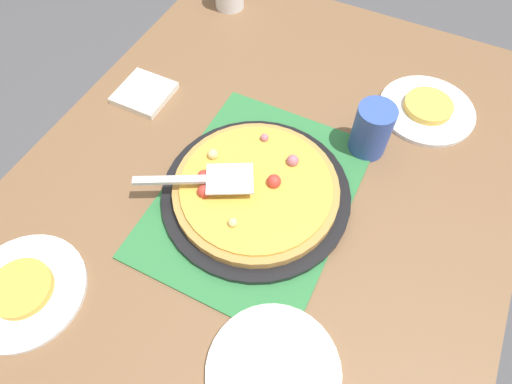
# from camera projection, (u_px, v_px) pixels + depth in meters

# --- Properties ---
(ground_plane) EXTENTS (8.00, 8.00, 0.00)m
(ground_plane) POSITION_uv_depth(u_px,v_px,m) (256.00, 310.00, 1.51)
(ground_plane) COLOR #4C4C51
(dining_table) EXTENTS (1.40, 1.00, 0.75)m
(dining_table) POSITION_uv_depth(u_px,v_px,m) (256.00, 223.00, 0.97)
(dining_table) COLOR brown
(dining_table) RESTS_ON ground_plane
(placemat) EXTENTS (0.48, 0.36, 0.01)m
(placemat) POSITION_uv_depth(u_px,v_px,m) (256.00, 196.00, 0.87)
(placemat) COLOR #2D753D
(placemat) RESTS_ON dining_table
(pizza_pan) EXTENTS (0.38, 0.38, 0.01)m
(pizza_pan) POSITION_uv_depth(u_px,v_px,m) (256.00, 194.00, 0.86)
(pizza_pan) COLOR black
(pizza_pan) RESTS_ON placemat
(pizza) EXTENTS (0.33, 0.33, 0.05)m
(pizza) POSITION_uv_depth(u_px,v_px,m) (255.00, 188.00, 0.85)
(pizza) COLOR #B78442
(pizza) RESTS_ON pizza_pan
(plate_near_left) EXTENTS (0.22, 0.22, 0.01)m
(plate_near_left) POSITION_uv_depth(u_px,v_px,m) (426.00, 110.00, 1.00)
(plate_near_left) COLOR white
(plate_near_left) RESTS_ON dining_table
(plate_far_right) EXTENTS (0.22, 0.22, 0.01)m
(plate_far_right) POSITION_uv_depth(u_px,v_px,m) (24.00, 291.00, 0.76)
(plate_far_right) COLOR white
(plate_far_right) RESTS_ON dining_table
(plate_side) EXTENTS (0.22, 0.22, 0.01)m
(plate_side) POSITION_uv_depth(u_px,v_px,m) (273.00, 371.00, 0.69)
(plate_side) COLOR white
(plate_side) RESTS_ON dining_table
(served_slice_left) EXTENTS (0.11, 0.11, 0.02)m
(served_slice_left) POSITION_uv_depth(u_px,v_px,m) (428.00, 106.00, 0.99)
(served_slice_left) COLOR #EAB747
(served_slice_left) RESTS_ON plate_near_left
(served_slice_right) EXTENTS (0.11, 0.11, 0.02)m
(served_slice_right) POSITION_uv_depth(u_px,v_px,m) (21.00, 288.00, 0.75)
(served_slice_right) COLOR gold
(served_slice_right) RESTS_ON plate_far_right
(cup_far) EXTENTS (0.08, 0.08, 0.12)m
(cup_far) POSITION_uv_depth(u_px,v_px,m) (372.00, 130.00, 0.89)
(cup_far) COLOR #3351AD
(cup_far) RESTS_ON dining_table
(pizza_server) EXTENTS (0.15, 0.22, 0.01)m
(pizza_server) POSITION_uv_depth(u_px,v_px,m) (205.00, 179.00, 0.82)
(pizza_server) COLOR silver
(pizza_server) RESTS_ON pizza
(napkin_stack) EXTENTS (0.12, 0.12, 0.02)m
(napkin_stack) POSITION_uv_depth(u_px,v_px,m) (144.00, 93.00, 1.02)
(napkin_stack) COLOR white
(napkin_stack) RESTS_ON dining_table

